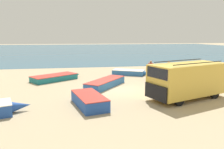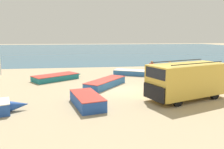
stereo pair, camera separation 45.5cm
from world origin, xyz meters
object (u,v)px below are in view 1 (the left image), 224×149
Objects in this scene: parked_van at (187,79)px; fisherman_1 at (169,70)px; fishing_rowboat_1 at (107,83)px; fishing_rowboat_0 at (185,71)px; fisherman_0 at (151,69)px; fishing_rowboat_2 at (129,72)px; fishing_rowboat_3 at (55,77)px; fishing_rowboat_4 at (88,100)px.

fisherman_1 is at bearing -119.50° from parked_van.
fisherman_1 reaches higher than fishing_rowboat_1.
parked_van is 9.80m from fishing_rowboat_0.
parked_van is 3.08× the size of fisherman_0.
fishing_rowboat_2 is (-1.47, 8.97, -0.98)m from parked_van.
fisherman_0 reaches higher than fishing_rowboat_3.
fishing_rowboat_2 is at bearing -22.96° from fishing_rowboat_3.
fisherman_0 is at bearing -45.26° from fishing_rowboat_3.
fishing_rowboat_3 is at bearing -31.32° from fisherman_0.
fisherman_1 reaches higher than fisherman_0.
fishing_rowboat_2 is at bearing 4.94° from fishing_rowboat_1.
parked_van reaches higher than fishing_rowboat_1.
fishing_rowboat_3 is at bearing -140.30° from fishing_rowboat_2.
fisherman_0 is at bearing -106.63° from parked_van.
fisherman_1 reaches higher than fishing_rowboat_2.
fishing_rowboat_4 is 2.12× the size of fisherman_1.
parked_van reaches higher than fisherman_0.
parked_van reaches higher than fishing_rowboat_2.
fishing_rowboat_1 is at bearing -72.04° from fishing_rowboat_3.
fishing_rowboat_1 is (-4.50, 4.24, -0.95)m from parked_van.
fishing_rowboat_4 is 2.17× the size of fisherman_0.
fisherman_1 is at bearing -68.75° from fishing_rowboat_4.
fishing_rowboat_0 is 1.00× the size of fishing_rowboat_2.
fishing_rowboat_0 is at bearing -171.90° from fisherman_0.
parked_van reaches higher than fishing_rowboat_0.
fishing_rowboat_0 is at bearing -63.96° from fishing_rowboat_4.
fishing_rowboat_4 is at bearing -162.91° from fishing_rowboat_1.
fishing_rowboat_1 is 2.63× the size of fisherman_0.
fishing_rowboat_2 is 2.10× the size of fisherman_1.
fishing_rowboat_2 is 5.00m from fisherman_1.
fisherman_1 reaches higher than fishing_rowboat_0.
fishing_rowboat_4 reaches higher than fishing_rowboat_1.
fishing_rowboat_4 is at bearing 173.11° from fishing_rowboat_0.
fishing_rowboat_1 is at bearing -62.86° from parked_van.
fishing_rowboat_3 is (-7.24, -1.61, -0.01)m from fishing_rowboat_2.
parked_van is at bearing -164.47° from fishing_rowboat_0.
parked_van is 1.17× the size of fishing_rowboat_1.
fishing_rowboat_1 is 4.58m from fisherman_0.
fishing_rowboat_2 is (-5.97, 0.32, -0.07)m from fishing_rowboat_0.
fisherman_0 is at bearing -87.16° from fisherman_1.
fisherman_1 is (5.31, 0.36, 0.80)m from fishing_rowboat_1.
fishing_rowboat_4 reaches higher than fishing_rowboat_3.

